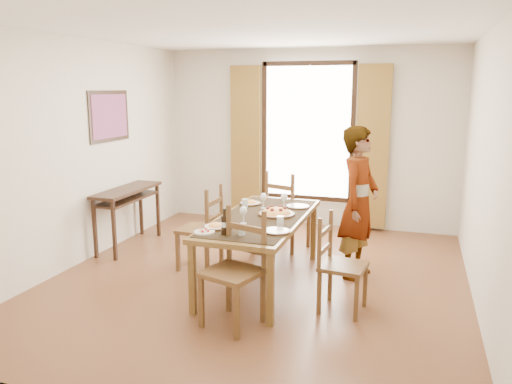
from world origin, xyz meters
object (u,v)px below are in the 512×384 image
(console_table, at_px, (127,197))
(man, at_px, (359,203))
(dining_table, at_px, (261,222))
(pasta_platter, at_px, (276,211))

(console_table, xyz_separation_m, man, (3.06, -0.12, 0.17))
(man, bearing_deg, dining_table, 134.37)
(dining_table, bearing_deg, man, 30.19)
(console_table, relative_size, man, 0.70)
(console_table, bearing_deg, man, -2.34)
(dining_table, bearing_deg, pasta_platter, 37.83)
(dining_table, height_order, pasta_platter, pasta_platter)
(man, height_order, pasta_platter, man)
(console_table, relative_size, dining_table, 0.60)
(man, bearing_deg, pasta_platter, 133.00)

